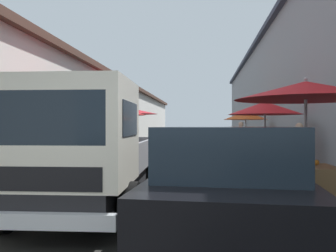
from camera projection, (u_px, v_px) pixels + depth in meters
name	position (u px, v px, depth m)	size (l,w,h in m)	color
ground	(188.00, 159.00, 15.28)	(90.00, 90.00, 0.00)	#282826
building_left_whitewash	(46.00, 114.00, 18.28)	(49.80, 7.50, 4.14)	silver
fruit_stall_far_right	(246.00, 120.00, 17.26)	(2.17, 2.17, 2.23)	#9E9EA3
fruit_stall_near_left	(100.00, 121.00, 9.14)	(2.37, 2.37, 2.13)	#9E9EA3
fruit_stall_mid_lane	(265.00, 116.00, 10.93)	(2.27, 2.27, 2.29)	#9E9EA3
fruit_stall_near_right	(308.00, 108.00, 6.22)	(2.51, 2.51, 2.33)	#9E9EA3
fruit_stall_far_left	(126.00, 115.00, 16.08)	(2.89, 2.89, 2.37)	#9E9EA3
hatchback_car	(229.00, 182.00, 4.51)	(4.02, 2.14, 1.45)	black
delivery_truck	(82.00, 153.00, 5.43)	(4.98, 2.10, 2.08)	black
vendor_by_crates	(241.00, 137.00, 15.50)	(0.65, 0.25, 1.63)	navy
vendor_in_shade	(299.00, 147.00, 9.69)	(0.32, 0.60, 1.54)	#232328
parked_scooter	(78.00, 159.00, 10.67)	(1.69, 0.38, 1.14)	black
plastic_stool	(209.00, 156.00, 12.95)	(0.30, 0.30, 0.43)	red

